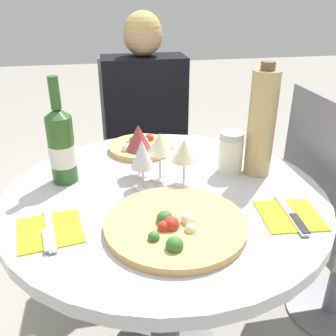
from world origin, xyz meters
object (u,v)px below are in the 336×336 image
at_px(dining_table, 165,230).
at_px(tall_carafe, 262,123).
at_px(chair_empty_side, 334,225).
at_px(chair_behind_diner, 145,157).
at_px(seated_diner, 148,158).
at_px(wine_bottle, 61,145).
at_px(pizza_large, 175,225).

bearing_deg(dining_table, tall_carafe, 12.07).
xyz_separation_m(chair_empty_side, tall_carafe, (-0.35, -0.03, 0.43)).
bearing_deg(chair_empty_side, tall_carafe, -85.71).
bearing_deg(chair_empty_side, chair_behind_diner, -140.27).
distance_m(seated_diner, tall_carafe, 0.77).
distance_m(dining_table, seated_diner, 0.69).
relative_size(chair_behind_diner, wine_bottle, 2.94).
height_order(chair_empty_side, tall_carafe, tall_carafe).
xyz_separation_m(pizza_large, tall_carafe, (0.31, 0.26, 0.15)).
bearing_deg(chair_behind_diner, chair_empty_side, 129.73).
xyz_separation_m(chair_behind_diner, seated_diner, (-0.00, -0.15, 0.06)).
distance_m(chair_behind_diner, tall_carafe, 0.91).
bearing_deg(chair_behind_diner, pizza_large, 87.25).
relative_size(chair_behind_diner, tall_carafe, 2.69).
bearing_deg(tall_carafe, seated_diner, 113.24).
bearing_deg(pizza_large, tall_carafe, 39.10).
relative_size(seated_diner, wine_bottle, 3.64).
height_order(chair_behind_diner, chair_empty_side, same).
bearing_deg(chair_empty_side, wine_bottle, -91.75).
bearing_deg(dining_table, wine_bottle, 157.03).
bearing_deg(wine_bottle, tall_carafe, -5.30).
bearing_deg(chair_behind_diner, seated_diner, 90.00).
relative_size(chair_empty_side, wine_bottle, 2.94).
relative_size(seated_diner, pizza_large, 3.30).
bearing_deg(chair_behind_diner, dining_table, 87.13).
xyz_separation_m(seated_diner, wine_bottle, (-0.33, -0.56, 0.32)).
bearing_deg(dining_table, seated_diner, 86.52).
relative_size(chair_empty_side, tall_carafe, 2.69).
xyz_separation_m(dining_table, wine_bottle, (-0.28, 0.12, 0.25)).
distance_m(pizza_large, tall_carafe, 0.43).
height_order(dining_table, chair_empty_side, chair_empty_side).
distance_m(dining_table, chair_behind_diner, 0.84).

